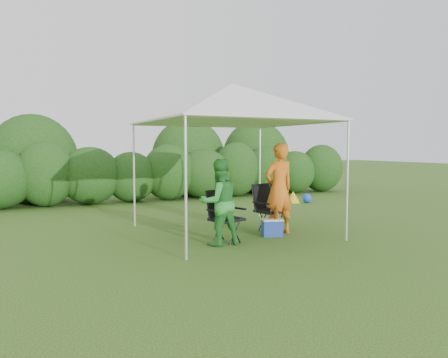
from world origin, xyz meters
name	(u,v)px	position (x,y,z in m)	size (l,w,h in m)	color
ground	(244,238)	(0.00, 0.00, 0.00)	(70.00, 70.00, 0.00)	#3F6520
hedge	(151,174)	(0.04, 6.00, 0.83)	(14.53, 1.53, 1.80)	#244F18
canopy	(232,103)	(0.00, 0.50, 2.46)	(3.10, 3.10, 2.83)	silver
chair_right	(268,205)	(0.70, 0.32, 0.52)	(0.65, 0.61, 0.93)	black
chair_left	(223,212)	(-0.47, -0.11, 0.51)	(0.66, 0.63, 0.90)	black
man	(279,189)	(0.77, 0.05, 0.86)	(0.63, 0.41, 1.72)	orange
woman	(219,202)	(-0.66, -0.33, 0.72)	(0.70, 0.55, 1.45)	green
cooler	(272,227)	(0.54, -0.08, 0.16)	(0.44, 0.38, 0.32)	#213E98
bottle	(276,212)	(0.60, -0.12, 0.44)	(0.07, 0.07, 0.25)	#592D0C
lawn_toy	(297,197)	(3.76, 3.69, 0.16)	(0.68, 0.56, 0.34)	yellow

